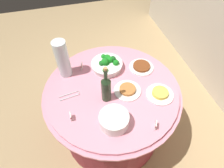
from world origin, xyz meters
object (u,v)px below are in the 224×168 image
Objects in this scene: food_plate_fried_egg at (160,94)px; decorative_fruit_vase at (63,61)px; label_placard_mid at (156,125)px; wine_bottle at (106,88)px; food_plate_stir_fry at (141,67)px; broccoli_bowl at (107,64)px; label_placard_rear at (71,116)px; label_placard_front at (82,66)px; serving_tongs at (70,95)px; plate_stack at (114,120)px; food_plate_peanuts at (127,90)px.

decorative_fruit_vase is at bearing -122.00° from food_plate_fried_egg.
decorative_fruit_vase is at bearing -141.61° from label_placard_mid.
wine_bottle is 1.53× the size of food_plate_stir_fry.
broccoli_bowl is 0.58m from label_placard_rear.
food_plate_fried_egg is at bearing 149.36° from label_placard_mid.
label_placard_rear is (0.44, -0.38, -0.01)m from broccoli_bowl.
label_placard_front is (-0.02, 0.14, -0.12)m from decorative_fruit_vase.
broccoli_bowl is 0.38m from decorative_fruit_vase.
food_plate_fried_egg is at bearing 5.40° from food_plate_stir_fry.
label_placard_front reaches higher than serving_tongs.
food_plate_stir_fry is at bearing 140.72° from plate_stack.
label_placard_rear is (0.47, -0.01, -0.12)m from decorative_fruit_vase.
plate_stack is at bearing -110.56° from label_placard_mid.
food_plate_stir_fry is (-0.15, 0.67, 0.01)m from serving_tongs.
serving_tongs is 0.70m from label_placard_mid.
food_plate_peanuts is at bearing 17.01° from broccoli_bowl.
wine_bottle reaches higher than broccoli_bowl.
plate_stack is 0.32m from food_plate_peanuts.
plate_stack is at bearing -39.28° from food_plate_stir_fry.
wine_bottle is at bearing -82.32° from food_plate_peanuts.
food_plate_stir_fry is 4.00× the size of label_placard_front.
label_placard_front reaches higher than food_plate_stir_fry.
wine_bottle reaches higher than food_plate_peanuts.
plate_stack is 0.62m from food_plate_stir_fry.
label_placard_rear reaches higher than food_plate_peanuts.
decorative_fruit_vase is 0.58m from food_plate_peanuts.
broccoli_bowl is at bearing 170.62° from plate_stack.
decorative_fruit_vase reaches higher than label_placard_front.
label_placard_front is 0.82m from label_placard_mid.
serving_tongs is 3.05× the size of label_placard_rear.
label_placard_mid is at bearing 51.51° from serving_tongs.
food_plate_peanuts is 4.00× the size of label_placard_front.
broccoli_bowl is 0.23m from label_placard_front.
wine_bottle is at bearing 19.41° from label_placard_front.
food_plate_fried_egg is (0.10, 0.24, 0.00)m from food_plate_peanuts.
food_plate_fried_egg is at bearing 58.00° from decorative_fruit_vase.
plate_stack is 0.95× the size of food_plate_fried_egg.
food_plate_fried_egg is (0.41, 0.33, -0.03)m from broccoli_bowl.
wine_bottle reaches higher than plate_stack.
food_plate_peanuts is 0.47m from label_placard_front.
label_placard_mid is (0.43, 0.55, 0.03)m from serving_tongs.
wine_bottle is at bearing 37.89° from decorative_fruit_vase.
serving_tongs is 0.76× the size of food_plate_peanuts.
broccoli_bowl is 1.33× the size of plate_stack.
broccoli_bowl reaches higher than label_placard_mid.
label_placard_rear is (-0.12, -0.29, -0.02)m from plate_stack.
food_plate_peanuts reaches higher than food_plate_stir_fry.
label_placard_front is (-0.13, -0.52, 0.02)m from food_plate_stir_fry.
plate_stack is 3.82× the size of label_placard_rear.
broccoli_bowl is 5.09× the size of label_placard_front.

